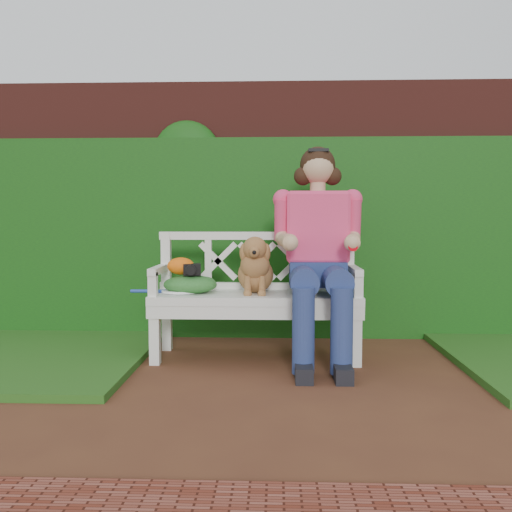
{
  "coord_description": "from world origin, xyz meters",
  "views": [
    {
      "loc": [
        -0.15,
        -2.98,
        1.02
      ],
      "look_at": [
        -0.3,
        0.93,
        0.75
      ],
      "focal_mm": 38.0,
      "sensor_mm": 36.0,
      "label": 1
    }
  ],
  "objects": [
    {
      "name": "garden_bench",
      "position": [
        -0.3,
        0.93,
        0.24
      ],
      "size": [
        1.58,
        0.61,
        0.48
      ],
      "primitive_type": null,
      "rotation": [
        0.0,
        0.0,
        -0.01
      ],
      "color": "white",
      "rests_on": "ground"
    },
    {
      "name": "green_bag",
      "position": [
        -0.78,
        0.91,
        0.55
      ],
      "size": [
        0.43,
        0.35,
        0.13
      ],
      "primitive_type": null,
      "rotation": [
        0.0,
        0.0,
        -0.14
      ],
      "color": "green",
      "rests_on": "garden_bench"
    },
    {
      "name": "brick_wall",
      "position": [
        0.0,
        1.9,
        1.1
      ],
      "size": [
        10.0,
        0.3,
        2.2
      ],
      "primitive_type": "cube",
      "color": "#5C241E",
      "rests_on": "ground"
    },
    {
      "name": "baseball_glove",
      "position": [
        -0.85,
        0.92,
        0.68
      ],
      "size": [
        0.23,
        0.19,
        0.13
      ],
      "primitive_type": "ellipsoid",
      "rotation": [
        0.0,
        0.0,
        0.21
      ],
      "color": "orange",
      "rests_on": "green_bag"
    },
    {
      "name": "ivy_hedge",
      "position": [
        0.0,
        1.68,
        0.85
      ],
      "size": [
        10.0,
        0.18,
        1.7
      ],
      "primitive_type": "cube",
      "color": "#175910",
      "rests_on": "ground"
    },
    {
      "name": "camera_item",
      "position": [
        -0.76,
        0.9,
        0.65
      ],
      "size": [
        0.14,
        0.11,
        0.08
      ],
      "primitive_type": "cube",
      "rotation": [
        0.0,
        0.0,
        0.15
      ],
      "color": "black",
      "rests_on": "green_bag"
    },
    {
      "name": "seated_woman",
      "position": [
        0.14,
        0.91,
        0.79
      ],
      "size": [
        0.74,
        0.95,
        1.58
      ],
      "primitive_type": null,
      "rotation": [
        0.0,
        0.0,
        -0.09
      ],
      "color": "#FF3E46",
      "rests_on": "ground"
    },
    {
      "name": "ground",
      "position": [
        0.0,
        0.0,
        0.0
      ],
      "size": [
        60.0,
        60.0,
        0.0
      ],
      "primitive_type": "plane",
      "color": "#4D281A"
    },
    {
      "name": "dog",
      "position": [
        -0.3,
        0.92,
        0.69
      ],
      "size": [
        0.33,
        0.42,
        0.42
      ],
      "primitive_type": null,
      "rotation": [
        0.0,
        0.0,
        -0.15
      ],
      "color": "#A17120",
      "rests_on": "garden_bench"
    },
    {
      "name": "tennis_racket",
      "position": [
        -0.87,
        0.9,
        0.49
      ],
      "size": [
        0.58,
        0.4,
        0.03
      ],
      "primitive_type": null,
      "rotation": [
        0.0,
        0.0,
        0.37
      ],
      "color": "white",
      "rests_on": "garden_bench"
    }
  ]
}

